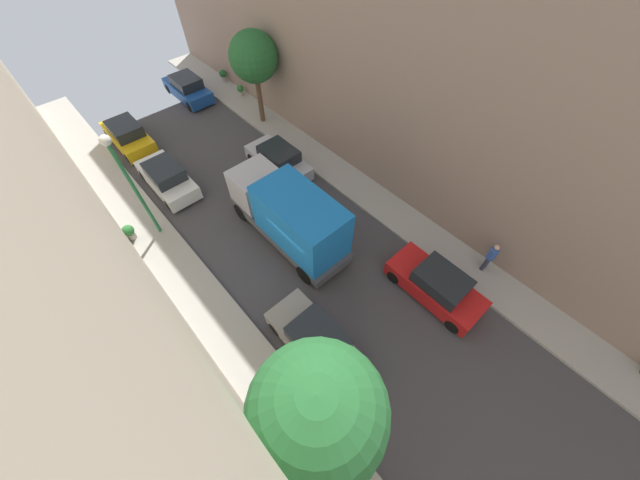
{
  "coord_description": "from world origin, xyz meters",
  "views": [
    {
      "loc": [
        -5.69,
        -7.21,
        13.29
      ],
      "look_at": [
        0.75,
        -0.09,
        0.5
      ],
      "focal_mm": 18.88,
      "sensor_mm": 36.0,
      "label": 1
    }
  ],
  "objects_px": {
    "street_tree_1": "(254,57)",
    "potted_plant_2": "(223,75)",
    "parked_car_left_3": "(128,135)",
    "parked_car_right_3": "(188,88)",
    "parked_car_right_1": "(436,285)",
    "potted_plant_1": "(240,89)",
    "parked_car_left_2": "(167,178)",
    "parked_car_left_1": "(316,341)",
    "street_tree_0": "(317,412)",
    "delivery_truck": "(289,216)",
    "pedestrian": "(491,256)",
    "potted_plant_0": "(129,232)",
    "parked_car_right_2": "(279,160)",
    "lamp_post": "(126,175)"
  },
  "relations": [
    {
      "from": "potted_plant_0",
      "to": "potted_plant_2",
      "type": "distance_m",
      "value": 15.02
    },
    {
      "from": "delivery_truck",
      "to": "street_tree_1",
      "type": "relative_size",
      "value": 1.2
    },
    {
      "from": "pedestrian",
      "to": "lamp_post",
      "type": "height_order",
      "value": "lamp_post"
    },
    {
      "from": "parked_car_left_2",
      "to": "potted_plant_1",
      "type": "distance_m",
      "value": 9.7
    },
    {
      "from": "delivery_truck",
      "to": "lamp_post",
      "type": "relative_size",
      "value": 1.18
    },
    {
      "from": "pedestrian",
      "to": "street_tree_0",
      "type": "distance_m",
      "value": 10.87
    },
    {
      "from": "parked_car_right_2",
      "to": "lamp_post",
      "type": "relative_size",
      "value": 0.75
    },
    {
      "from": "delivery_truck",
      "to": "potted_plant_1",
      "type": "height_order",
      "value": "delivery_truck"
    },
    {
      "from": "parked_car_right_1",
      "to": "lamp_post",
      "type": "xyz_separation_m",
      "value": [
        -7.3,
        11.23,
        3.11
      ]
    },
    {
      "from": "potted_plant_0",
      "to": "parked_car_left_1",
      "type": "bearing_deg",
      "value": -72.95
    },
    {
      "from": "parked_car_right_1",
      "to": "potted_plant_2",
      "type": "xyz_separation_m",
      "value": [
        2.95,
        21.43,
        -0.08
      ]
    },
    {
      "from": "parked_car_right_1",
      "to": "street_tree_0",
      "type": "bearing_deg",
      "value": -174.04
    },
    {
      "from": "parked_car_right_2",
      "to": "street_tree_1",
      "type": "height_order",
      "value": "street_tree_1"
    },
    {
      "from": "delivery_truck",
      "to": "street_tree_1",
      "type": "distance_m",
      "value": 10.42
    },
    {
      "from": "parked_car_left_2",
      "to": "street_tree_1",
      "type": "bearing_deg",
      "value": 11.73
    },
    {
      "from": "parked_car_right_3",
      "to": "potted_plant_1",
      "type": "relative_size",
      "value": 5.74
    },
    {
      "from": "parked_car_left_3",
      "to": "street_tree_1",
      "type": "bearing_deg",
      "value": -25.19
    },
    {
      "from": "potted_plant_1",
      "to": "parked_car_right_1",
      "type": "bearing_deg",
      "value": -98.44
    },
    {
      "from": "delivery_truck",
      "to": "lamp_post",
      "type": "bearing_deg",
      "value": 134.04
    },
    {
      "from": "potted_plant_0",
      "to": "lamp_post",
      "type": "xyz_separation_m",
      "value": [
        1.19,
        -0.47,
        3.22
      ]
    },
    {
      "from": "pedestrian",
      "to": "potted_plant_2",
      "type": "height_order",
      "value": "pedestrian"
    },
    {
      "from": "potted_plant_0",
      "to": "parked_car_left_2",
      "type": "bearing_deg",
      "value": 34.52
    },
    {
      "from": "parked_car_right_3",
      "to": "potted_plant_2",
      "type": "distance_m",
      "value": 2.95
    },
    {
      "from": "pedestrian",
      "to": "potted_plant_0",
      "type": "height_order",
      "value": "pedestrian"
    },
    {
      "from": "parked_car_left_3",
      "to": "parked_car_right_3",
      "type": "distance_m",
      "value": 5.92
    },
    {
      "from": "parked_car_right_1",
      "to": "street_tree_0",
      "type": "distance_m",
      "value": 8.59
    },
    {
      "from": "parked_car_right_1",
      "to": "street_tree_1",
      "type": "relative_size",
      "value": 0.76
    },
    {
      "from": "delivery_truck",
      "to": "parked_car_right_3",
      "type": "bearing_deg",
      "value": 79.72
    },
    {
      "from": "delivery_truck",
      "to": "potted_plant_0",
      "type": "xyz_separation_m",
      "value": [
        -5.79,
        5.23,
        -1.18
      ]
    },
    {
      "from": "parked_car_left_2",
      "to": "parked_car_right_3",
      "type": "relative_size",
      "value": 1.0
    },
    {
      "from": "parked_car_left_1",
      "to": "parked_car_right_2",
      "type": "distance_m",
      "value": 10.73
    },
    {
      "from": "street_tree_1",
      "to": "potted_plant_2",
      "type": "bearing_deg",
      "value": 82.16
    },
    {
      "from": "parked_car_right_3",
      "to": "pedestrian",
      "type": "xyz_separation_m",
      "value": [
        2.71,
        -22.14,
        0.35
      ]
    },
    {
      "from": "parked_car_right_2",
      "to": "lamp_post",
      "type": "bearing_deg",
      "value": 177.43
    },
    {
      "from": "street_tree_1",
      "to": "delivery_truck",
      "type": "bearing_deg",
      "value": -118.39
    },
    {
      "from": "potted_plant_1",
      "to": "parked_car_left_1",
      "type": "bearing_deg",
      "value": -115.33
    },
    {
      "from": "parked_car_right_3",
      "to": "potted_plant_1",
      "type": "bearing_deg",
      "value": -40.1
    },
    {
      "from": "parked_car_right_1",
      "to": "parked_car_left_3",
      "type": "bearing_deg",
      "value": 105.93
    },
    {
      "from": "parked_car_left_2",
      "to": "potted_plant_0",
      "type": "distance_m",
      "value": 3.75
    },
    {
      "from": "parked_car_left_1",
      "to": "street_tree_1",
      "type": "bearing_deg",
      "value": 61.34
    },
    {
      "from": "parked_car_right_2",
      "to": "street_tree_1",
      "type": "relative_size",
      "value": 0.76
    },
    {
      "from": "potted_plant_2",
      "to": "parked_car_left_2",
      "type": "bearing_deg",
      "value": -137.68
    },
    {
      "from": "street_tree_1",
      "to": "potted_plant_2",
      "type": "relative_size",
      "value": 6.49
    },
    {
      "from": "parked_car_left_2",
      "to": "lamp_post",
      "type": "bearing_deg",
      "value": -126.17
    },
    {
      "from": "potted_plant_2",
      "to": "parked_car_right_1",
      "type": "bearing_deg",
      "value": -97.84
    },
    {
      "from": "potted_plant_2",
      "to": "parked_car_left_1",
      "type": "bearing_deg",
      "value": -112.87
    },
    {
      "from": "parked_car_right_1",
      "to": "potted_plant_1",
      "type": "distance_m",
      "value": 19.19
    },
    {
      "from": "parked_car_left_2",
      "to": "pedestrian",
      "type": "height_order",
      "value": "pedestrian"
    },
    {
      "from": "parked_car_left_1",
      "to": "street_tree_0",
      "type": "xyz_separation_m",
      "value": [
        -2.07,
        -2.41,
        4.17
      ]
    },
    {
      "from": "parked_car_left_3",
      "to": "parked_car_right_3",
      "type": "bearing_deg",
      "value": 24.21
    }
  ]
}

